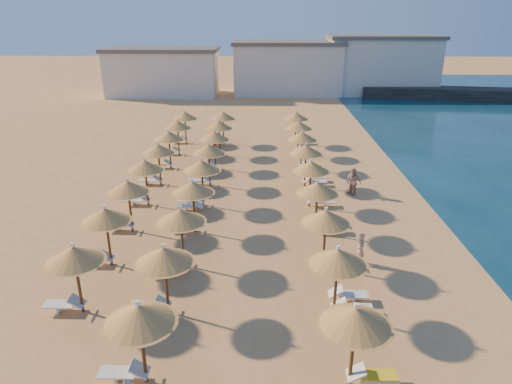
{
  "coord_description": "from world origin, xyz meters",
  "views": [
    {
      "loc": [
        -0.07,
        -20.47,
        10.88
      ],
      "look_at": [
        -0.56,
        4.0,
        1.3
      ],
      "focal_mm": 32.0,
      "sensor_mm": 36.0,
      "label": 1
    }
  ],
  "objects_px": {
    "parasol_row_east": "(314,177)",
    "parasol_row_west": "(198,177)",
    "beachgoer_c": "(354,182)",
    "beachgoer_b": "(352,182)",
    "jetty": "(476,94)",
    "beachgoer_a": "(360,249)"
  },
  "relations": [
    {
      "from": "jetty",
      "to": "beachgoer_c",
      "type": "xyz_separation_m",
      "value": [
        -22.81,
        -35.32,
        0.11
      ]
    },
    {
      "from": "beachgoer_c",
      "to": "beachgoer_b",
      "type": "relative_size",
      "value": 0.95
    },
    {
      "from": "parasol_row_west",
      "to": "beachgoer_b",
      "type": "height_order",
      "value": "parasol_row_west"
    },
    {
      "from": "jetty",
      "to": "parasol_row_west",
      "type": "distance_m",
      "value": 50.74
    },
    {
      "from": "parasol_row_west",
      "to": "beachgoer_c",
      "type": "relative_size",
      "value": 20.06
    },
    {
      "from": "beachgoer_c",
      "to": "beachgoer_a",
      "type": "bearing_deg",
      "value": -61.35
    },
    {
      "from": "parasol_row_east",
      "to": "beachgoer_a",
      "type": "bearing_deg",
      "value": -70.78
    },
    {
      "from": "parasol_row_east",
      "to": "beachgoer_b",
      "type": "xyz_separation_m",
      "value": [
        2.89,
        3.69,
        -1.58
      ]
    },
    {
      "from": "beachgoer_a",
      "to": "beachgoer_b",
      "type": "relative_size",
      "value": 0.85
    },
    {
      "from": "parasol_row_east",
      "to": "parasol_row_west",
      "type": "height_order",
      "value": "same"
    },
    {
      "from": "beachgoer_b",
      "to": "beachgoer_a",
      "type": "bearing_deg",
      "value": -47.72
    },
    {
      "from": "parasol_row_east",
      "to": "jetty",
      "type": "bearing_deg",
      "value": 56.61
    },
    {
      "from": "jetty",
      "to": "parasol_row_east",
      "type": "height_order",
      "value": "parasol_row_east"
    },
    {
      "from": "parasol_row_west",
      "to": "beachgoer_a",
      "type": "relative_size",
      "value": 22.37
    },
    {
      "from": "parasol_row_east",
      "to": "beachgoer_b",
      "type": "height_order",
      "value": "parasol_row_east"
    },
    {
      "from": "beachgoer_a",
      "to": "beachgoer_c",
      "type": "bearing_deg",
      "value": 160.61
    },
    {
      "from": "parasol_row_east",
      "to": "parasol_row_west",
      "type": "bearing_deg",
      "value": 180.0
    },
    {
      "from": "beachgoer_a",
      "to": "beachgoer_b",
      "type": "bearing_deg",
      "value": 161.15
    },
    {
      "from": "jetty",
      "to": "beachgoer_a",
      "type": "height_order",
      "value": "beachgoer_a"
    },
    {
      "from": "parasol_row_east",
      "to": "beachgoer_c",
      "type": "height_order",
      "value": "parasol_row_east"
    },
    {
      "from": "jetty",
      "to": "beachgoer_b",
      "type": "height_order",
      "value": "beachgoer_b"
    },
    {
      "from": "beachgoer_c",
      "to": "beachgoer_b",
      "type": "xyz_separation_m",
      "value": [
        -0.1,
        -0.14,
        0.05
      ]
    }
  ]
}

